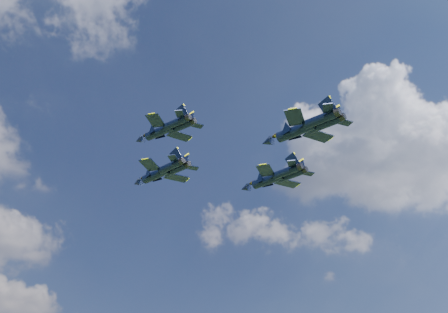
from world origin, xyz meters
TOP-DOWN VIEW (x-y plane):
  - jet_lead at (-11.70, 15.66)m, footprint 12.63×17.17m
  - jet_left at (-20.74, -5.04)m, footprint 10.03×13.92m
  - jet_right at (9.81, 5.23)m, footprint 13.09×17.85m
  - jet_slot at (-0.65, -17.42)m, footprint 12.58×17.29m

SIDE VIEW (x-z plane):
  - jet_left at x=-20.74m, z-range 53.29..56.59m
  - jet_slot at x=-0.65m, z-range 53.02..57.11m
  - jet_right at x=9.81m, z-range 55.87..60.07m
  - jet_lead at x=-11.70m, z-range 56.00..60.04m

